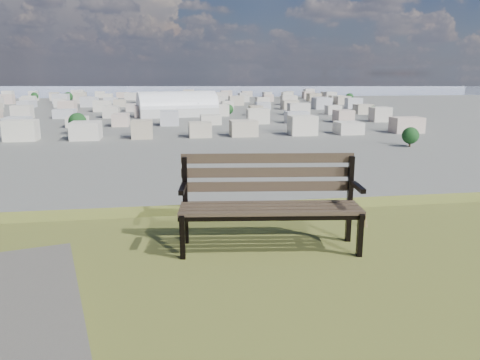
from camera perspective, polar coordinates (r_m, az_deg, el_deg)
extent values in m
cube|color=#423326|center=(4.64, 3.91, -4.09)|extent=(1.85, 0.31, 0.04)
cube|color=#423326|center=(4.76, 3.77, -3.65)|extent=(1.85, 0.31, 0.04)
cube|color=#423326|center=(4.88, 3.62, -3.24)|extent=(1.85, 0.31, 0.04)
cube|color=#423326|center=(5.00, 3.49, -2.85)|extent=(1.85, 0.31, 0.04)
cube|color=#423326|center=(5.04, 3.43, -0.78)|extent=(1.85, 0.26, 0.10)
cube|color=#423326|center=(5.03, 3.42, 0.94)|extent=(1.85, 0.26, 0.10)
cube|color=#423326|center=(5.02, 3.42, 2.67)|extent=(1.85, 0.26, 0.10)
cube|color=black|center=(4.69, -7.03, -6.90)|extent=(0.06, 0.07, 0.45)
cube|color=black|center=(5.04, -6.68, -2.54)|extent=(0.06, 0.07, 0.95)
cube|color=black|center=(4.82, -6.88, -3.88)|extent=(0.11, 0.52, 0.05)
cube|color=black|center=(4.71, -7.02, -1.05)|extent=(0.10, 0.37, 0.05)
cube|color=black|center=(4.86, 14.42, -6.49)|extent=(0.06, 0.07, 0.45)
cube|color=black|center=(5.20, 13.23, -2.31)|extent=(0.06, 0.07, 0.95)
cube|color=black|center=(4.99, 13.90, -3.60)|extent=(0.11, 0.52, 0.05)
cube|color=black|center=(4.88, 14.22, -0.86)|extent=(0.10, 0.37, 0.05)
cube|color=black|center=(4.65, 3.92, -4.67)|extent=(1.85, 0.27, 0.04)
cube|color=black|center=(5.02, 3.47, -3.33)|extent=(1.85, 0.27, 0.04)
cone|color=brown|center=(5.84, 14.99, -4.68)|extent=(0.08, 0.08, 0.18)
cube|color=beige|center=(304.32, -7.64, 8.21)|extent=(52.20, 29.50, 5.47)
cylinder|color=white|center=(304.12, -7.66, 8.72)|extent=(52.20, 29.50, 20.78)
cube|color=beige|center=(211.91, -25.44, 5.31)|extent=(11.00, 11.00, 7.00)
cube|color=#BBADA0|center=(206.39, -19.02, 5.68)|extent=(11.00, 11.00, 7.00)
cube|color=beige|center=(203.57, -12.32, 5.99)|extent=(11.00, 11.00, 7.00)
cube|color=#B5B5BA|center=(203.56, -5.53, 6.23)|extent=(11.00, 11.00, 7.00)
cube|color=#BEB19A|center=(206.36, 1.17, 6.37)|extent=(11.00, 11.00, 7.00)
cube|color=tan|center=(211.86, 7.62, 6.43)|extent=(11.00, 11.00, 7.00)
cube|color=beige|center=(219.86, 13.67, 6.41)|extent=(11.00, 11.00, 7.00)
cube|color=beige|center=(230.09, 19.23, 6.33)|extent=(11.00, 11.00, 7.00)
cube|color=beige|center=(263.02, -24.96, 6.59)|extent=(11.00, 11.00, 7.00)
cube|color=#B5B5BA|center=(257.48, -19.79, 6.92)|extent=(11.00, 11.00, 7.00)
cube|color=#BEB19A|center=(254.09, -14.43, 7.20)|extent=(11.00, 11.00, 7.00)
cube|color=tan|center=(252.95, -8.97, 7.42)|extent=(11.00, 11.00, 7.00)
cube|color=beige|center=(254.08, -3.50, 7.57)|extent=(11.00, 11.00, 7.00)
cube|color=beige|center=(257.45, 1.87, 7.66)|extent=(11.00, 11.00, 7.00)
cube|color=beige|center=(262.97, 7.06, 7.68)|extent=(11.00, 11.00, 7.00)
cube|color=#BBADA0|center=(270.53, 12.00, 7.64)|extent=(11.00, 11.00, 7.00)
cube|color=beige|center=(279.94, 16.64, 7.55)|extent=(11.00, 11.00, 7.00)
cube|color=tan|center=(314.23, -24.63, 7.45)|extent=(11.00, 11.00, 7.00)
cube|color=beige|center=(308.68, -20.30, 7.74)|extent=(11.00, 11.00, 7.00)
cube|color=beige|center=(304.91, -15.84, 7.99)|extent=(11.00, 11.00, 7.00)
cube|color=beige|center=(303.01, -11.29, 8.20)|extent=(11.00, 11.00, 7.00)
cube|color=#BBADA0|center=(303.01, -6.70, 8.36)|extent=(11.00, 11.00, 7.00)
cube|color=beige|center=(304.89, -2.15, 8.47)|extent=(11.00, 11.00, 7.00)
cube|color=#B5B5BA|center=(308.64, 2.33, 8.52)|extent=(11.00, 11.00, 7.00)
cube|color=#BEB19A|center=(314.19, 6.68, 8.52)|extent=(11.00, 11.00, 7.00)
cube|color=tan|center=(321.43, 10.85, 8.48)|extent=(11.00, 11.00, 7.00)
cube|color=beige|center=(330.26, 14.82, 8.39)|extent=(11.00, 11.00, 7.00)
cube|color=#BBADA0|center=(365.50, -24.39, 8.07)|extent=(11.00, 11.00, 7.00)
cube|color=beige|center=(359.94, -20.67, 8.33)|extent=(11.00, 11.00, 7.00)
cube|color=#B5B5BA|center=(355.91, -16.85, 8.56)|extent=(11.00, 11.00, 7.00)
cube|color=#BEB19A|center=(353.47, -12.95, 8.76)|extent=(11.00, 11.00, 7.00)
cube|color=tan|center=(352.64, -9.02, 8.91)|extent=(11.00, 11.00, 7.00)
cube|color=beige|center=(353.45, -5.08, 9.03)|extent=(11.00, 11.00, 7.00)
cube|color=beige|center=(355.89, -1.17, 9.10)|extent=(11.00, 11.00, 7.00)
cube|color=beige|center=(359.90, 2.67, 9.13)|extent=(11.00, 11.00, 7.00)
cube|color=#BBADA0|center=(365.46, 6.40, 9.12)|extent=(11.00, 11.00, 7.00)
cube|color=beige|center=(372.48, 10.01, 9.08)|extent=(11.00, 11.00, 7.00)
cube|color=#B5B5BA|center=(380.88, 13.47, 9.00)|extent=(11.00, 11.00, 7.00)
cube|color=beige|center=(416.81, -24.21, 8.54)|extent=(11.00, 11.00, 7.00)
cube|color=beige|center=(411.24, -20.95, 8.78)|extent=(11.00, 11.00, 7.00)
cube|color=beige|center=(407.01, -17.61, 8.99)|extent=(11.00, 11.00, 7.00)
cube|color=#BBADA0|center=(404.16, -14.21, 9.17)|extent=(11.00, 11.00, 7.00)
cube|color=beige|center=(402.73, -10.76, 9.32)|extent=(11.00, 11.00, 7.00)
cube|color=#B5B5BA|center=(402.73, -7.30, 9.44)|extent=(11.00, 11.00, 7.00)
cube|color=#BEB19A|center=(404.15, -3.85, 9.53)|extent=(11.00, 11.00, 7.00)
cube|color=tan|center=(406.98, -0.44, 9.58)|extent=(11.00, 11.00, 7.00)
cube|color=beige|center=(411.20, 2.92, 9.59)|extent=(11.00, 11.00, 7.00)
cube|color=beige|center=(416.76, 6.20, 9.58)|extent=(11.00, 11.00, 7.00)
cube|color=beige|center=(423.61, 9.38, 9.54)|extent=(11.00, 11.00, 7.00)
cube|color=#BBADA0|center=(431.69, 12.45, 9.47)|extent=(11.00, 11.00, 7.00)
cube|color=#B5B5BA|center=(474.86, -26.90, 8.68)|extent=(11.00, 11.00, 7.00)
cube|color=#BEB19A|center=(468.14, -24.07, 8.91)|extent=(11.00, 11.00, 7.00)
cube|color=tan|center=(462.56, -21.17, 9.12)|extent=(11.00, 11.00, 7.00)
cube|color=beige|center=(458.18, -18.20, 9.31)|extent=(11.00, 11.00, 7.00)
cube|color=beige|center=(455.02, -15.18, 9.48)|extent=(11.00, 11.00, 7.00)
cube|color=beige|center=(453.11, -12.12, 9.63)|extent=(11.00, 11.00, 7.00)
cube|color=#BBADA0|center=(452.47, -9.04, 9.75)|extent=(11.00, 11.00, 7.00)
cube|color=beige|center=(453.11, -5.96, 9.84)|extent=(11.00, 11.00, 7.00)
cube|color=#B5B5BA|center=(455.00, -2.90, 9.91)|extent=(11.00, 11.00, 7.00)
cube|color=#BEB19A|center=(458.15, 0.13, 9.94)|extent=(11.00, 11.00, 7.00)
cube|color=tan|center=(462.53, 3.11, 9.95)|extent=(11.00, 11.00, 7.00)
cube|color=beige|center=(468.10, 6.03, 9.94)|extent=(11.00, 11.00, 7.00)
cube|color=beige|center=(474.81, 8.88, 9.90)|extent=(11.00, 11.00, 7.00)
cube|color=beige|center=(482.63, 11.63, 9.83)|extent=(11.00, 11.00, 7.00)
cube|color=beige|center=(526.10, -26.51, 8.99)|extent=(11.00, 11.00, 7.00)
cube|color=#B5B5BA|center=(519.49, -23.96, 9.20)|extent=(11.00, 11.00, 7.00)
cube|color=#BEB19A|center=(513.91, -21.34, 9.40)|extent=(11.00, 11.00, 7.00)
cube|color=tan|center=(509.40, -18.67, 9.57)|extent=(11.00, 11.00, 7.00)
cube|color=beige|center=(505.99, -15.96, 9.73)|extent=(11.00, 11.00, 7.00)
cube|color=beige|center=(503.71, -13.21, 9.87)|extent=(11.00, 11.00, 7.00)
cube|color=beige|center=(502.56, -10.44, 9.99)|extent=(11.00, 11.00, 7.00)
cube|color=#BBADA0|center=(502.56, -7.66, 10.09)|extent=(11.00, 11.00, 7.00)
cube|color=beige|center=(503.70, -4.89, 10.16)|extent=(11.00, 11.00, 7.00)
cube|color=#B5B5BA|center=(505.97, -2.14, 10.21)|extent=(11.00, 11.00, 7.00)
cube|color=#BEB19A|center=(509.37, 0.59, 10.24)|extent=(11.00, 11.00, 7.00)
cube|color=tan|center=(513.87, 3.27, 10.24)|extent=(11.00, 11.00, 7.00)
cube|color=beige|center=(519.44, 5.90, 10.22)|extent=(11.00, 11.00, 7.00)
cube|color=beige|center=(526.05, 8.47, 10.18)|extent=(11.00, 11.00, 7.00)
cube|color=beige|center=(533.66, 10.97, 10.13)|extent=(11.00, 11.00, 7.00)
cube|color=beige|center=(577.37, -26.20, 9.25)|extent=(11.00, 11.00, 7.00)
cube|color=#B5B5BA|center=(570.85, -23.87, 9.44)|extent=(11.00, 11.00, 7.00)
cube|color=#BEB19A|center=(565.27, -21.49, 9.62)|extent=(11.00, 11.00, 7.00)
cube|color=tan|center=(560.66, -19.06, 9.79)|extent=(11.00, 11.00, 7.00)
cube|color=beige|center=(557.05, -16.60, 9.94)|extent=(11.00, 11.00, 7.00)
cube|color=beige|center=(554.45, -14.10, 10.07)|extent=(11.00, 11.00, 7.00)
cube|color=beige|center=(552.89, -11.59, 10.19)|extent=(11.00, 11.00, 7.00)
cube|color=#BBADA0|center=(552.37, -9.06, 10.28)|extent=(11.00, 11.00, 7.00)
cube|color=beige|center=(552.88, -6.53, 10.36)|extent=(11.00, 11.00, 7.00)
cube|color=#B5B5BA|center=(554.44, -4.01, 10.42)|extent=(11.00, 11.00, 7.00)
cube|color=#BEB19A|center=(557.03, -1.51, 10.46)|extent=(11.00, 11.00, 7.00)
cube|color=tan|center=(560.63, 0.96, 10.48)|extent=(11.00, 11.00, 7.00)
cube|color=beige|center=(565.23, 3.40, 10.47)|extent=(11.00, 11.00, 7.00)
cube|color=beige|center=(570.81, 5.79, 10.46)|extent=(11.00, 11.00, 7.00)
cube|color=beige|center=(577.33, 8.14, 10.42)|extent=(11.00, 11.00, 7.00)
cube|color=#BBADA0|center=(584.76, 10.43, 10.37)|extent=(11.00, 11.00, 7.00)
cylinder|color=#332519|center=(186.95, 19.99, 4.17)|extent=(0.80, 0.80, 2.10)
sphere|color=#123518|center=(186.55, 20.07, 5.12)|extent=(6.30, 6.30, 6.30)
cylinder|color=#332519|center=(226.90, -19.13, 5.71)|extent=(0.80, 0.80, 2.70)
sphere|color=#123518|center=(226.48, -19.20, 6.73)|extent=(8.10, 8.10, 8.10)
cylinder|color=#332519|center=(311.45, 15.92, 7.62)|extent=(0.80, 0.80, 1.95)
sphere|color=#123518|center=(311.22, 15.95, 8.15)|extent=(5.85, 5.85, 5.85)
cylinder|color=#332519|center=(407.13, -0.44, 9.24)|extent=(0.80, 0.80, 2.25)
sphere|color=#123518|center=(406.93, -0.44, 9.72)|extent=(6.75, 6.75, 6.75)
cylinder|color=#332519|center=(471.26, -20.18, 9.00)|extent=(0.80, 0.80, 2.85)
sphere|color=#123518|center=(471.05, -20.22, 9.52)|extent=(8.55, 8.55, 8.55)
cylinder|color=#332519|center=(519.09, -23.72, 8.97)|extent=(0.80, 0.80, 2.40)
sphere|color=#123518|center=(518.92, -23.76, 9.36)|extent=(7.20, 7.20, 7.20)
cylinder|color=#332519|center=(305.59, -1.39, 8.02)|extent=(0.80, 0.80, 2.10)
sphere|color=#123518|center=(305.34, -1.39, 8.61)|extent=(6.30, 6.30, 6.30)
cylinder|color=#332519|center=(455.52, 13.18, 9.31)|extent=(0.80, 0.80, 2.55)
sphere|color=#123518|center=(455.32, 13.21, 9.79)|extent=(7.65, 7.65, 7.65)
cube|color=#8491A8|center=(902.27, -9.08, 11.00)|extent=(2400.00, 700.00, 0.12)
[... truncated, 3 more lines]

